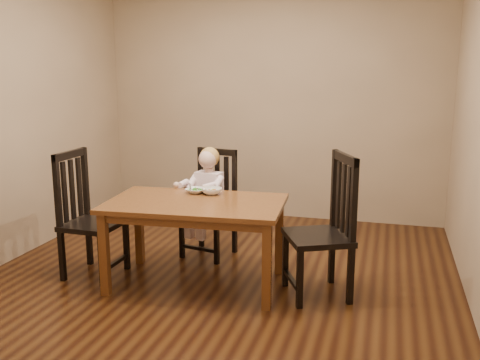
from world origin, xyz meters
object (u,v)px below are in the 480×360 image
(bowl_veg, at_px, (212,191))
(chair_left, at_px, (88,217))
(chair_child, at_px, (211,205))
(toddler, at_px, (208,191))
(dining_table, at_px, (196,211))
(chair_right, at_px, (325,229))
(bowl_peas, at_px, (196,191))

(bowl_veg, bearing_deg, chair_left, -162.90)
(chair_child, xyz_separation_m, toddler, (-0.01, -0.05, 0.14))
(dining_table, distance_m, chair_child, 0.76)
(dining_table, distance_m, bowl_veg, 0.29)
(chair_right, xyz_separation_m, toddler, (-1.17, 0.61, 0.09))
(chair_left, bearing_deg, bowl_veg, 109.00)
(chair_left, xyz_separation_m, chair_right, (2.01, 0.12, 0.02))
(chair_child, bearing_deg, chair_left, 53.99)
(chair_left, bearing_deg, chair_child, 134.58)
(bowl_peas, height_order, bowl_veg, bowl_veg)
(dining_table, bearing_deg, chair_left, -177.14)
(chair_right, relative_size, toddler, 2.03)
(chair_child, relative_size, bowl_veg, 5.84)
(bowl_veg, bearing_deg, chair_right, -10.82)
(chair_right, bearing_deg, chair_child, 34.75)
(chair_right, bearing_deg, chair_left, 67.91)
(toddler, distance_m, bowl_veg, 0.47)
(chair_left, relative_size, toddler, 1.95)
(chair_right, height_order, bowl_peas, chair_right)
(chair_child, height_order, bowl_veg, chair_child)
(chair_child, bearing_deg, chair_right, 161.71)
(chair_left, bearing_deg, chair_right, 95.45)
(toddler, bearing_deg, bowl_veg, 124.54)
(chair_right, distance_m, toddler, 1.32)
(chair_left, height_order, toddler, chair_left)
(chair_right, relative_size, bowl_peas, 6.75)
(bowl_peas, bearing_deg, chair_left, -159.93)
(chair_left, distance_m, bowl_veg, 1.09)
(dining_table, distance_m, bowl_peas, 0.30)
(bowl_peas, relative_size, bowl_veg, 0.97)
(toddler, bearing_deg, chair_right, 163.82)
(chair_right, relative_size, bowl_veg, 6.52)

